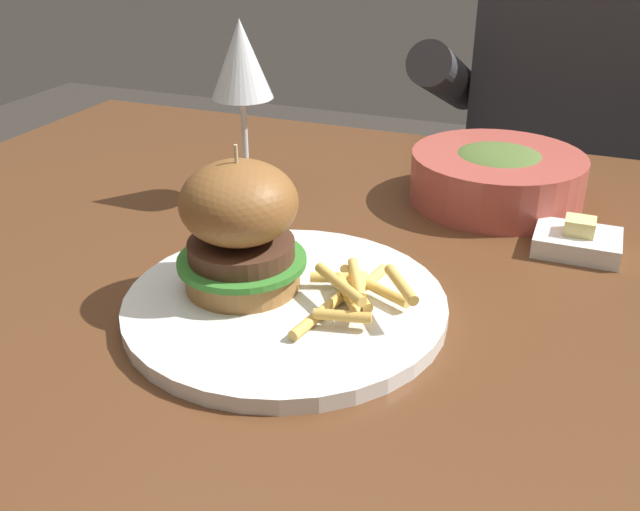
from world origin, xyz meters
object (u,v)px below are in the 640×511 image
object	(u,v)px
butter_dish	(577,241)
wine_glass	(241,67)
main_plate	(286,305)
burger_sandwich	(240,227)
diner_person	(567,199)
soup_bowl	(497,176)

from	to	relation	value
butter_dish	wine_glass	bearing A→B (deg)	179.08
main_plate	burger_sandwich	size ratio (longest dim) A/B	2.14
butter_dish	diner_person	size ratio (longest dim) A/B	0.07
burger_sandwich	main_plate	bearing A→B (deg)	-7.60
wine_glass	butter_dish	bearing A→B (deg)	-0.92
main_plate	burger_sandwich	world-z (taller)	burger_sandwich
diner_person	main_plate	bearing A→B (deg)	-103.62
main_plate	soup_bowl	distance (m)	0.34
butter_dish	diner_person	world-z (taller)	diner_person
soup_bowl	diner_person	bearing A→B (deg)	81.84
wine_glass	soup_bowl	xyz separation A→B (m)	(0.27, 0.10, -0.12)
butter_dish	soup_bowl	size ratio (longest dim) A/B	0.42
main_plate	butter_dish	world-z (taller)	butter_dish
wine_glass	butter_dish	world-z (taller)	wine_glass
wine_glass	diner_person	size ratio (longest dim) A/B	0.17
soup_bowl	diner_person	size ratio (longest dim) A/B	0.17
wine_glass	main_plate	bearing A→B (deg)	-56.08
wine_glass	diner_person	xyz separation A→B (m)	(0.34, 0.59, -0.33)
wine_glass	diner_person	world-z (taller)	diner_person
soup_bowl	diner_person	world-z (taller)	diner_person
soup_bowl	butter_dish	bearing A→B (deg)	-46.14
main_plate	wine_glass	size ratio (longest dim) A/B	1.35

